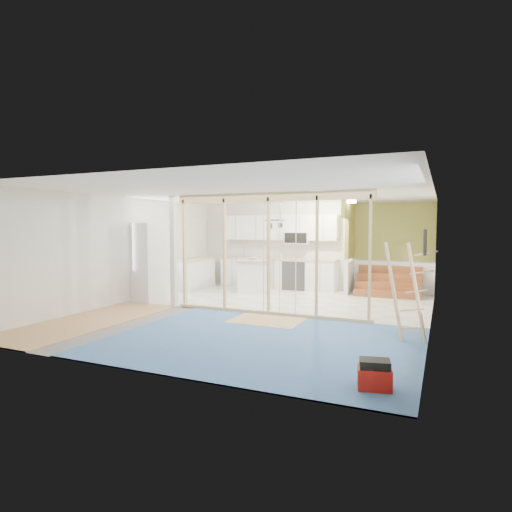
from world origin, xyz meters
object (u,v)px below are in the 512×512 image
at_px(island, 254,276).
at_px(toolbox, 375,376).
at_px(fridge, 151,262).
at_px(ladder, 408,292).

distance_m(island, toolbox, 7.44).
xyz_separation_m(fridge, toolbox, (6.09, -3.85, -0.82)).
xyz_separation_m(fridge, island, (1.84, 2.25, -0.52)).
height_order(island, ladder, ladder).
distance_m(fridge, island, 2.95).
bearing_deg(fridge, ladder, 2.38).
distance_m(fridge, ladder, 6.45).
height_order(fridge, ladder, fridge).
relative_size(island, toolbox, 2.88).
bearing_deg(fridge, island, 66.49).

